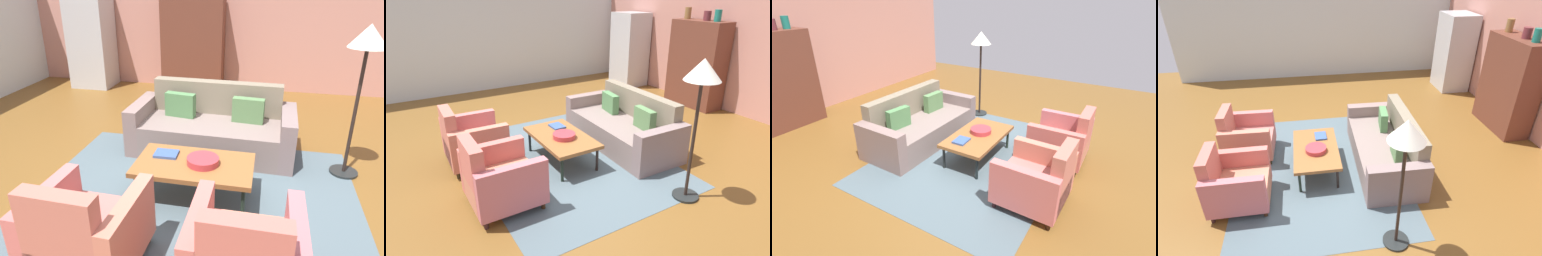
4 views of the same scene
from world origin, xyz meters
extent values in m
plane|color=brown|center=(0.00, 0.00, 0.00)|extent=(10.55, 10.55, 0.00)
cube|color=tan|center=(0.00, 3.74, 1.40)|extent=(8.79, 0.12, 2.80)
cube|color=silver|center=(-4.40, 0.00, 1.40)|extent=(0.12, 7.48, 2.80)
cube|color=#4C5E66|center=(0.01, -0.33, 0.00)|extent=(3.40, 2.60, 0.01)
cube|color=slate|center=(0.01, 0.72, 0.21)|extent=(1.76, 0.94, 0.42)
cube|color=#776C58|center=(0.02, 1.08, 0.43)|extent=(1.74, 0.22, 0.86)
cube|color=slate|center=(0.97, 0.70, 0.31)|extent=(0.20, 0.90, 0.62)
cube|color=#7E6762|center=(-0.95, 0.75, 0.31)|extent=(0.20, 0.90, 0.62)
cube|color=#517849|center=(0.46, 0.81, 0.58)|extent=(0.41, 0.15, 0.32)
cube|color=#4A7948|center=(-0.44, 0.83, 0.58)|extent=(0.41, 0.18, 0.32)
cylinder|color=black|center=(-0.52, -0.10, 0.18)|extent=(0.04, 0.04, 0.36)
cylinder|color=black|center=(0.54, -0.10, 0.18)|extent=(0.04, 0.04, 0.36)
cylinder|color=black|center=(-0.52, -0.66, 0.18)|extent=(0.04, 0.04, 0.36)
cylinder|color=black|center=(0.54, -0.66, 0.18)|extent=(0.04, 0.04, 0.36)
cube|color=brown|center=(0.01, -0.38, 0.38)|extent=(1.20, 0.70, 0.05)
cylinder|color=#2F1A1D|center=(-0.92, -1.13, 0.05)|extent=(0.05, 0.05, 0.10)
cylinder|color=#2F2810|center=(-0.24, -1.15, 0.05)|extent=(0.05, 0.05, 0.10)
cylinder|color=#3A1F10|center=(-0.94, -1.81, 0.05)|extent=(0.05, 0.05, 0.10)
cylinder|color=#312A19|center=(-0.26, -1.83, 0.05)|extent=(0.05, 0.05, 0.10)
cube|color=#B4665F|center=(-0.59, -1.48, 0.25)|extent=(0.58, 0.82, 0.30)
cube|color=#B86657|center=(-0.60, -1.81, 0.49)|extent=(0.56, 0.16, 0.78)
cube|color=#C66664|center=(-0.93, -1.47, 0.38)|extent=(0.14, 0.80, 0.56)
cube|color=#C26F5B|center=(-0.25, -1.49, 0.38)|extent=(0.14, 0.80, 0.56)
cylinder|color=#381E19|center=(0.27, -1.14, 0.05)|extent=(0.05, 0.05, 0.10)
cylinder|color=#392010|center=(0.95, -1.14, 0.05)|extent=(0.05, 0.05, 0.10)
cylinder|color=#342712|center=(0.27, -1.82, 0.05)|extent=(0.05, 0.05, 0.10)
cylinder|color=#371D1D|center=(0.95, -1.82, 0.05)|extent=(0.05, 0.05, 0.10)
cube|color=#BC7259|center=(0.61, -1.48, 0.25)|extent=(0.56, 0.80, 0.30)
cube|color=#BF6257|center=(0.61, -1.81, 0.49)|extent=(0.56, 0.14, 0.78)
cube|color=#C5635B|center=(0.27, -1.48, 0.38)|extent=(0.12, 0.80, 0.56)
cube|color=#B8636A|center=(0.95, -1.48, 0.38)|extent=(0.12, 0.80, 0.56)
cylinder|color=#B1333B|center=(0.10, -0.38, 0.44)|extent=(0.33, 0.33, 0.07)
cube|color=#375390|center=(-0.31, -0.27, 0.42)|extent=(0.25, 0.20, 0.03)
cube|color=brown|center=(-0.81, 3.39, 0.90)|extent=(1.20, 0.50, 1.80)
cube|color=#412E26|center=(-1.11, 3.65, 0.90)|extent=(0.56, 0.01, 1.51)
cube|color=#472C1F|center=(-0.51, 3.65, 0.90)|extent=(0.56, 0.01, 1.51)
cylinder|color=brown|center=(-1.21, 3.39, 1.92)|extent=(0.13, 0.13, 0.24)
cylinder|color=maroon|center=(-0.71, 3.39, 1.89)|extent=(0.15, 0.15, 0.19)
cylinder|color=#196C5E|center=(-0.46, 3.39, 1.91)|extent=(0.13, 0.13, 0.23)
cube|color=#B7BABF|center=(-2.94, 3.29, 0.93)|extent=(0.80, 0.70, 1.85)
cylinder|color=#99999E|center=(-2.89, 3.66, 1.02)|extent=(0.02, 0.02, 0.70)
cylinder|color=black|center=(1.65, 0.48, 0.01)|extent=(0.32, 0.32, 0.03)
cylinder|color=black|center=(1.65, 0.48, 0.76)|extent=(0.04, 0.04, 1.45)
cone|color=silver|center=(1.65, 0.48, 1.60)|extent=(0.40, 0.40, 0.24)
camera|label=1|loc=(0.66, -3.44, 2.14)|focal=32.75mm
camera|label=2|loc=(3.94, -2.47, 2.39)|focal=31.12mm
camera|label=3|loc=(-3.52, -2.28, 2.42)|focal=27.07mm
camera|label=4|loc=(4.10, -0.49, 3.13)|focal=28.67mm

